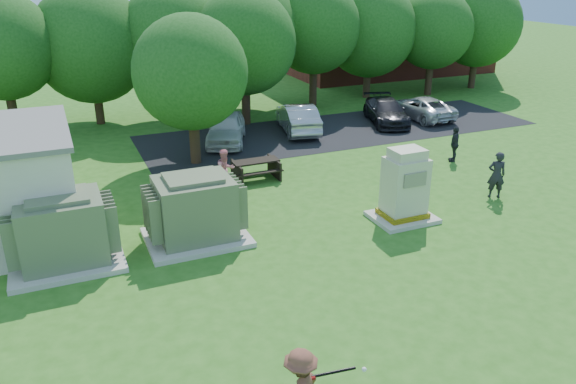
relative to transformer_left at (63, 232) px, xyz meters
name	(u,v)px	position (x,y,z in m)	size (l,w,h in m)	color
ground	(350,294)	(6.50, -4.50, -0.97)	(120.00, 120.00, 0.00)	#2D6619
brick_building	(387,18)	(24.50, 22.50, 3.03)	(15.00, 8.00, 8.00)	maroon
parking_strip	(341,130)	(13.50, 9.00, -0.96)	(20.00, 6.00, 0.01)	#232326
transformer_left	(63,232)	(0.00, 0.00, 0.00)	(3.00, 2.40, 2.07)	beige
transformer_right	(195,210)	(3.70, 0.00, 0.00)	(3.00, 2.40, 2.07)	beige
generator_cabinet	(404,189)	(10.27, -1.22, 0.09)	(1.98, 1.62, 2.42)	beige
picnic_table	(256,167)	(7.15, 4.17, -0.49)	(1.79, 1.34, 0.76)	black
person_by_generator	(496,175)	(14.35, -0.93, -0.12)	(0.62, 0.41, 1.70)	black
person_at_picnic	(225,170)	(5.72, 3.48, -0.18)	(0.77, 0.60, 1.58)	pink
person_walking_right	(455,144)	(15.59, 2.89, -0.22)	(0.88, 0.37, 1.51)	#27292D
car_white	(226,128)	(7.54, 9.22, -0.27)	(1.66, 4.13, 1.41)	silver
car_silver_a	(298,118)	(11.36, 9.59, -0.26)	(1.50, 4.30, 1.42)	#A5A6AA
car_dark	(386,111)	(16.30, 9.29, -0.35)	(1.74, 4.27, 1.24)	black
car_silver_b	(421,107)	(18.56, 9.38, -0.38)	(1.95, 4.23, 1.18)	silver
batting_equipment	(333,373)	(4.10, -8.12, 0.12)	(1.18, 0.25, 0.10)	black
tree_row	(209,39)	(8.25, 14.00, 3.18)	(41.30, 13.30, 7.30)	#47301E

